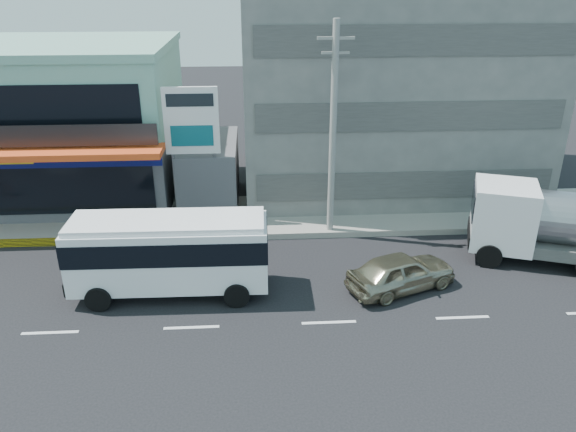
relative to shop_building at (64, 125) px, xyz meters
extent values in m
plane|color=black|center=(8.00, -13.95, -4.00)|extent=(120.00, 120.00, 0.00)
cube|color=gray|center=(13.00, -4.45, -3.85)|extent=(70.00, 5.00, 0.30)
cube|color=#4A4A50|center=(0.00, 0.05, -2.00)|extent=(12.00, 10.00, 4.00)
cube|color=#7DB29F|center=(0.00, 0.05, 2.00)|extent=(12.00, 10.00, 4.00)
cube|color=#EE4C1C|center=(0.00, -5.75, 0.15)|extent=(12.40, 1.80, 0.30)
cube|color=navy|center=(0.00, -5.00, -0.40)|extent=(12.00, 0.12, 0.80)
cube|color=black|center=(0.00, -4.97, -1.90)|extent=(11.00, 0.06, 2.60)
cube|color=gray|center=(18.00, 1.05, 3.00)|extent=(16.00, 12.00, 14.00)
cube|color=#4A4A50|center=(8.00, -1.95, -2.25)|extent=(3.00, 6.00, 3.50)
cylinder|color=slate|center=(8.00, -2.95, -0.42)|extent=(1.50, 1.50, 0.15)
cylinder|color=gray|center=(6.50, -4.75, -0.75)|extent=(0.16, 0.16, 6.50)
cylinder|color=gray|center=(8.50, -4.75, -0.75)|extent=(0.16, 0.16, 6.50)
cube|color=white|center=(7.50, -4.75, 1.30)|extent=(2.60, 0.18, 3.20)
cylinder|color=#999993|center=(14.00, -6.55, 1.00)|extent=(0.30, 0.30, 10.00)
cube|color=#999993|center=(14.00, -6.55, 5.20)|extent=(1.60, 0.12, 0.12)
cube|color=#999993|center=(14.00, -6.55, 4.60)|extent=(1.20, 0.10, 0.10)
cube|color=white|center=(7.04, -11.41, -2.26)|extent=(7.62, 2.49, 2.49)
cube|color=black|center=(7.04, -11.41, -1.78)|extent=(7.67, 2.54, 0.92)
cube|color=white|center=(7.04, -11.41, -0.91)|extent=(7.40, 2.27, 0.22)
cylinder|color=black|center=(4.42, -12.57, -3.51)|extent=(0.98, 0.32, 0.98)
cylinder|color=black|center=(4.46, -10.19, -3.51)|extent=(0.98, 0.32, 0.98)
cylinder|color=black|center=(9.62, -12.64, -3.51)|extent=(0.98, 0.32, 0.98)
cylinder|color=black|center=(9.66, -10.26, -3.51)|extent=(0.98, 0.32, 0.98)
imported|color=tan|center=(16.18, -11.75, -3.23)|extent=(4.87, 3.37, 1.54)
cube|color=white|center=(21.26, -9.18, -2.01)|extent=(3.30, 3.30, 2.80)
cube|color=#595956|center=(24.09, -10.19, -3.14)|extent=(8.90, 5.14, 0.54)
cylinder|color=black|center=(20.43, -10.19, -3.46)|extent=(1.12, 0.67, 1.08)
cylinder|color=black|center=(21.27, -7.87, -3.46)|extent=(1.12, 0.67, 1.08)
camera|label=1|loc=(10.41, -31.04, 7.85)|focal=35.00mm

